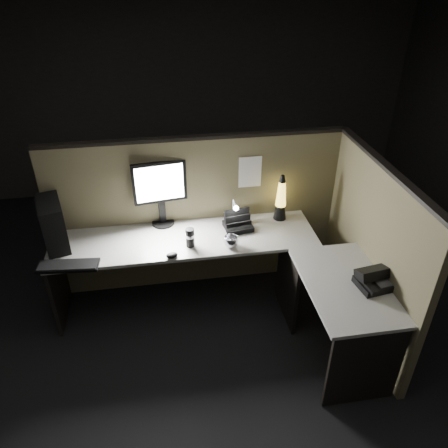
{
  "coord_description": "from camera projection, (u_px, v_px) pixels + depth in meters",
  "views": [
    {
      "loc": [
        -0.31,
        -2.55,
        2.87
      ],
      "look_at": [
        0.16,
        0.35,
        1.0
      ],
      "focal_mm": 35.0,
      "sensor_mm": 36.0,
      "label": 1
    }
  ],
  "objects": [
    {
      "name": "floor",
      "position": [
        212.0,
        347.0,
        3.7
      ],
      "size": [
        6.0,
        6.0,
        0.0
      ],
      "primitive_type": "plane",
      "color": "black",
      "rests_on": "ground"
    },
    {
      "name": "desk",
      "position": [
        228.0,
        273.0,
        3.63
      ],
      "size": [
        2.6,
        1.6,
        0.73
      ],
      "color": "#ACA9A2",
      "rests_on": "ground"
    },
    {
      "name": "pinned_paper",
      "position": [
        250.0,
        172.0,
        3.89
      ],
      "size": [
        0.21,
        0.0,
        0.29
      ],
      "primitive_type": "cube",
      "color": "white",
      "rests_on": "partition_back"
    },
    {
      "name": "lava_lamp",
      "position": [
        281.0,
        201.0,
        3.98
      ],
      "size": [
        0.12,
        0.12,
        0.44
      ],
      "color": "black",
      "rests_on": "desk"
    },
    {
      "name": "travel_mug",
      "position": [
        190.0,
        238.0,
        3.65
      ],
      "size": [
        0.08,
        0.08,
        0.17
      ],
      "primitive_type": "cylinder",
      "color": "black",
      "rests_on": "desk"
    },
    {
      "name": "figurine",
      "position": [
        245.0,
        217.0,
        4.0
      ],
      "size": [
        0.05,
        0.05,
        0.05
      ],
      "primitive_type": "sphere",
      "color": "yellow",
      "rests_on": "desk"
    },
    {
      "name": "organizer",
      "position": [
        238.0,
        224.0,
        3.91
      ],
      "size": [
        0.27,
        0.24,
        0.18
      ],
      "rotation": [
        0.0,
        0.0,
        0.15
      ],
      "color": "black",
      "rests_on": "desk"
    },
    {
      "name": "mouse",
      "position": [
        172.0,
        255.0,
        3.55
      ],
      "size": [
        0.11,
        0.09,
        0.04
      ],
      "primitive_type": "ellipsoid",
      "rotation": [
        0.0,
        0.0,
        0.21
      ],
      "color": "black",
      "rests_on": "desk"
    },
    {
      "name": "desk_phone",
      "position": [
        373.0,
        279.0,
        3.24
      ],
      "size": [
        0.27,
        0.28,
        0.15
      ],
      "rotation": [
        0.0,
        0.0,
        0.15
      ],
      "color": "black",
      "rests_on": "desk"
    },
    {
      "name": "clip_lamp",
      "position": [
        234.0,
        212.0,
        3.9
      ],
      "size": [
        0.05,
        0.19,
        0.24
      ],
      "color": "white",
      "rests_on": "desk"
    },
    {
      "name": "partition_back",
      "position": [
        197.0,
        215.0,
        4.08
      ],
      "size": [
        2.66,
        0.06,
        1.5
      ],
      "primitive_type": "cube",
      "color": "brown",
      "rests_on": "ground"
    },
    {
      "name": "partition_right",
      "position": [
        370.0,
        254.0,
        3.56
      ],
      "size": [
        0.06,
        1.66,
        1.5
      ],
      "primitive_type": "cube",
      "color": "brown",
      "rests_on": "ground"
    },
    {
      "name": "keyboard",
      "position": [
        68.0,
        266.0,
        3.44
      ],
      "size": [
        0.49,
        0.2,
        0.02
      ],
      "primitive_type": "cube",
      "rotation": [
        0.0,
        0.0,
        -0.09
      ],
      "color": "black",
      "rests_on": "desk"
    },
    {
      "name": "room_shell",
      "position": [
        208.0,
        174.0,
        2.84
      ],
      "size": [
        6.0,
        6.0,
        6.0
      ],
      "color": "silver",
      "rests_on": "ground"
    },
    {
      "name": "steel_mug",
      "position": [
        231.0,
        242.0,
        3.66
      ],
      "size": [
        0.16,
        0.16,
        0.1
      ],
      "primitive_type": "imported",
      "rotation": [
        0.0,
        0.0,
        0.32
      ],
      "color": "#B6B6BD",
      "rests_on": "desk"
    },
    {
      "name": "monitor",
      "position": [
        160.0,
        187.0,
        3.81
      ],
      "size": [
        0.47,
        0.2,
        0.6
      ],
      "rotation": [
        0.0,
        0.0,
        0.14
      ],
      "color": "black",
      "rests_on": "desk"
    },
    {
      "name": "pc_tower",
      "position": [
        53.0,
        224.0,
        3.6
      ],
      "size": [
        0.27,
        0.43,
        0.41
      ],
      "primitive_type": "cube",
      "rotation": [
        0.0,
        0.0,
        0.26
      ],
      "color": "black",
      "rests_on": "desk"
    }
  ]
}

